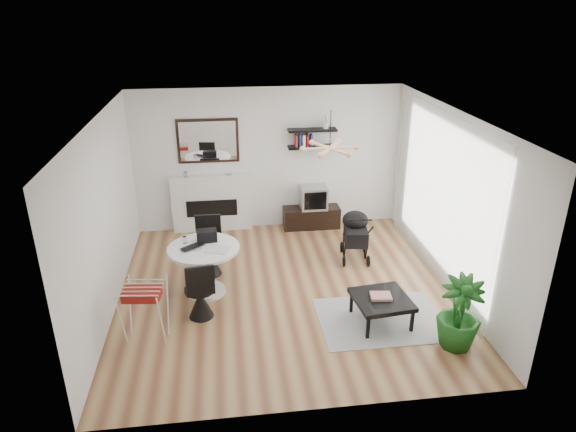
{
  "coord_description": "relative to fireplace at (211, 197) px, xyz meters",
  "views": [
    {
      "loc": [
        -0.83,
        -6.76,
        4.16
      ],
      "look_at": [
        0.1,
        0.4,
        1.07
      ],
      "focal_mm": 32.0,
      "sensor_mm": 36.0,
      "label": 1
    }
  ],
  "objects": [
    {
      "name": "pendant_lamp",
      "position": [
        1.8,
        -2.12,
        1.46
      ],
      "size": [
        0.9,
        0.9,
        0.1
      ],
      "primitive_type": null,
      "color": "tan",
      "rests_on": "ceiling"
    },
    {
      "name": "coffee_table",
      "position": [
        2.31,
        -3.41,
        -0.34
      ],
      "size": [
        0.81,
        0.81,
        0.38
      ],
      "rotation": [
        0.0,
        0.0,
        0.11
      ],
      "color": "black",
      "rests_on": "rug"
    },
    {
      "name": "chair_near",
      "position": [
        -0.15,
        -2.97,
        -0.4
      ],
      "size": [
        0.43,
        0.45,
        0.89
      ],
      "rotation": [
        0.0,
        0.0,
        3.29
      ],
      "color": "black",
      "rests_on": "floor"
    },
    {
      "name": "wall_right",
      "position": [
        3.6,
        -2.42,
        0.66
      ],
      "size": [
        0.0,
        5.0,
        5.0
      ],
      "primitive_type": "plane",
      "rotation": [
        1.57,
        0.0,
        -1.57
      ],
      "color": "white",
      "rests_on": "floor"
    },
    {
      "name": "shelf_upper",
      "position": [
        1.91,
        -0.05,
        1.23
      ],
      "size": [
        0.9,
        0.25,
        0.04
      ],
      "primitive_type": "cube",
      "color": "black",
      "rests_on": "wall_back"
    },
    {
      "name": "wall_left",
      "position": [
        -1.4,
        -2.42,
        0.66
      ],
      "size": [
        0.0,
        5.0,
        5.0
      ],
      "primitive_type": "plane",
      "rotation": [
        1.57,
        0.0,
        1.57
      ],
      "color": "white",
      "rests_on": "floor"
    },
    {
      "name": "sheer_curtain",
      "position": [
        3.5,
        -2.22,
        0.66
      ],
      "size": [
        0.04,
        3.6,
        2.6
      ],
      "primitive_type": "cube",
      "color": "white",
      "rests_on": "wall_right"
    },
    {
      "name": "stroller",
      "position": [
        2.43,
        -1.48,
        -0.3
      ],
      "size": [
        0.55,
        0.78,
        0.91
      ],
      "rotation": [
        0.0,
        0.0,
        -0.14
      ],
      "color": "black",
      "rests_on": "floor"
    },
    {
      "name": "shelf_lower",
      "position": [
        1.91,
        -0.05,
        0.91
      ],
      "size": [
        0.9,
        0.25,
        0.04
      ],
      "primitive_type": "cube",
      "color": "black",
      "rests_on": "wall_back"
    },
    {
      "name": "crt_tv",
      "position": [
        1.94,
        -0.13,
        -0.06
      ],
      "size": [
        0.5,
        0.44,
        0.44
      ],
      "color": "#ACACAE",
      "rests_on": "tv_console"
    },
    {
      "name": "rug",
      "position": [
        2.34,
        -3.37,
        -0.68
      ],
      "size": [
        1.74,
        1.25,
        0.01
      ],
      "primitive_type": "cube",
      "color": "gray",
      "rests_on": "floor"
    },
    {
      "name": "laptop",
      "position": [
        -0.22,
        -2.38,
        0.1
      ],
      "size": [
        0.43,
        0.4,
        0.03
      ],
      "primitive_type": "imported",
      "rotation": [
        0.0,
        0.0,
        0.65
      ],
      "color": "black",
      "rests_on": "dining_table"
    },
    {
      "name": "fireplace",
      "position": [
        0.0,
        0.0,
        0.0
      ],
      "size": [
        1.5,
        0.17,
        2.16
      ],
      "color": "white",
      "rests_on": "floor"
    },
    {
      "name": "magazines",
      "position": [
        2.3,
        -3.41,
        -0.28
      ],
      "size": [
        0.3,
        0.25,
        0.04
      ],
      "primitive_type": "cube",
      "rotation": [
        0.0,
        0.0,
        -0.12
      ],
      "color": "#CA4432",
      "rests_on": "coffee_table"
    },
    {
      "name": "drinking_glass",
      "position": [
        -0.37,
        -2.15,
        0.14
      ],
      "size": [
        0.06,
        0.06,
        0.1
      ],
      "primitive_type": "cylinder",
      "color": "white",
      "rests_on": "dining_table"
    },
    {
      "name": "ceiling",
      "position": [
        1.1,
        -2.42,
        2.01
      ],
      "size": [
        5.0,
        5.0,
        0.0
      ],
      "primitive_type": "plane",
      "color": "white",
      "rests_on": "wall_back"
    },
    {
      "name": "tv_console",
      "position": [
        1.91,
        -0.12,
        -0.48
      ],
      "size": [
        1.09,
        0.38,
        0.41
      ],
      "primitive_type": "cube",
      "color": "black",
      "rests_on": "floor"
    },
    {
      "name": "chair_far",
      "position": [
        -0.04,
        -1.72,
        -0.38
      ],
      "size": [
        0.46,
        0.46,
        0.96
      ],
      "rotation": [
        0.0,
        0.0,
        -0.02
      ],
      "color": "black",
      "rests_on": "floor"
    },
    {
      "name": "black_bag",
      "position": [
        -0.04,
        -2.12,
        0.18
      ],
      "size": [
        0.31,
        0.2,
        0.18
      ],
      "primitive_type": "cube",
      "rotation": [
        0.0,
        0.0,
        0.09
      ],
      "color": "black",
      "rests_on": "dining_table"
    },
    {
      "name": "wall_back",
      "position": [
        1.1,
        0.08,
        0.66
      ],
      "size": [
        5.0,
        0.0,
        5.0
      ],
      "primitive_type": "plane",
      "rotation": [
        1.57,
        0.0,
        0.0
      ],
      "color": "white",
      "rests_on": "floor"
    },
    {
      "name": "floor",
      "position": [
        1.1,
        -2.42,
        -0.69
      ],
      "size": [
        5.0,
        5.0,
        0.0
      ],
      "primitive_type": "plane",
      "color": "brown",
      "rests_on": "ground"
    },
    {
      "name": "potted_plant",
      "position": [
        3.12,
        -4.05,
        -0.19
      ],
      "size": [
        0.69,
        0.69,
        0.99
      ],
      "primitive_type": "imported",
      "rotation": [
        0.0,
        0.0,
        -0.29
      ],
      "color": "#185418",
      "rests_on": "floor"
    },
    {
      "name": "drying_rack",
      "position": [
        -0.84,
        -3.39,
        -0.26
      ],
      "size": [
        0.59,
        0.56,
        0.8
      ],
      "rotation": [
        0.0,
        0.0,
        -0.12
      ],
      "color": "white",
      "rests_on": "floor"
    },
    {
      "name": "dining_table",
      "position": [
        -0.09,
        -2.33,
        -0.17
      ],
      "size": [
        1.06,
        1.06,
        0.78
      ],
      "color": "white",
      "rests_on": "floor"
    },
    {
      "name": "newspaper",
      "position": [
        0.12,
        -2.44,
        0.1
      ],
      "size": [
        0.41,
        0.37,
        0.01
      ],
      "primitive_type": "cube",
      "rotation": [
        0.0,
        0.0,
        -0.37
      ],
      "color": "white",
      "rests_on": "dining_table"
    }
  ]
}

